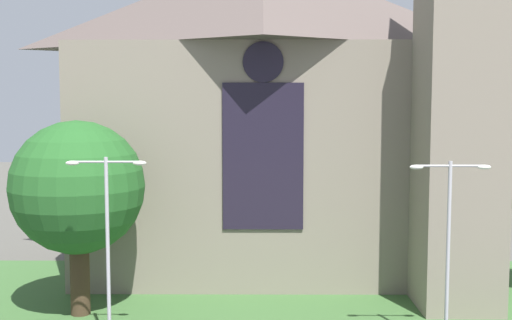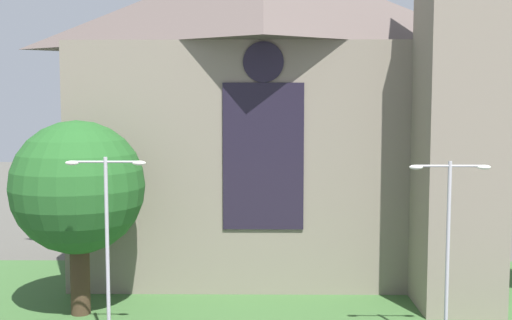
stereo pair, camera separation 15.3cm
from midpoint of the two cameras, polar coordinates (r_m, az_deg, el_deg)
ground at (r=35.01m, az=-0.25°, el=-12.41°), size 160.00×160.00×0.00m
grass_verge at (r=33.11m, az=-0.30°, el=-13.45°), size 120.00×20.00×0.01m
church_building at (r=39.28m, az=1.90°, el=4.71°), size 23.20×16.20×26.00m
tree_left_near at (r=32.22m, az=-15.80°, el=-2.48°), size 6.62×6.62×9.76m
streetlamp_near at (r=27.09m, az=-13.28°, el=-6.17°), size 3.37×0.26×8.36m
streetlamp_far at (r=27.47m, az=17.27°, el=-6.30°), size 3.37×0.26×8.20m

